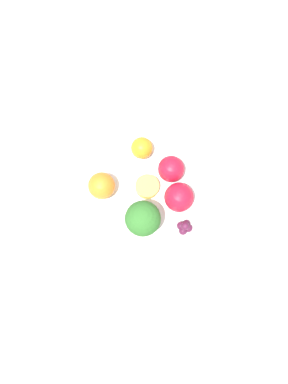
# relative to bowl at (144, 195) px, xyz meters

# --- Properties ---
(ground_plane) EXTENTS (6.00, 6.00, 0.00)m
(ground_plane) POSITION_rel_bowl_xyz_m (0.00, 0.00, -0.03)
(ground_plane) COLOR gray
(table_surface) EXTENTS (1.20, 1.20, 0.02)m
(table_surface) POSITION_rel_bowl_xyz_m (0.00, 0.00, -0.02)
(table_surface) COLOR #B2C6B2
(table_surface) RESTS_ON ground_plane
(bowl) EXTENTS (0.26, 0.26, 0.03)m
(bowl) POSITION_rel_bowl_xyz_m (0.00, 0.00, 0.00)
(bowl) COLOR white
(bowl) RESTS_ON table_surface
(broccoli) EXTENTS (0.06, 0.06, 0.08)m
(broccoli) POSITION_rel_bowl_xyz_m (0.05, 0.03, 0.06)
(broccoli) COLOR #99C17A
(broccoli) RESTS_ON bowl
(apple_red) EXTENTS (0.05, 0.05, 0.05)m
(apple_red) POSITION_rel_bowl_xyz_m (-0.06, 0.02, 0.04)
(apple_red) COLOR #B7142D
(apple_red) RESTS_ON bowl
(apple_green) EXTENTS (0.05, 0.05, 0.05)m
(apple_green) POSITION_rel_bowl_xyz_m (-0.02, 0.06, 0.04)
(apple_green) COLOR #B7142D
(apple_green) RESTS_ON bowl
(orange_front) EXTENTS (0.04, 0.04, 0.04)m
(orange_front) POSITION_rel_bowl_xyz_m (-0.07, -0.04, 0.03)
(orange_front) COLOR orange
(orange_front) RESTS_ON bowl
(orange_back) EXTENTS (0.05, 0.05, 0.05)m
(orange_back) POSITION_rel_bowl_xyz_m (0.03, -0.07, 0.04)
(orange_back) COLOR orange
(orange_back) RESTS_ON bowl
(grape_cluster) EXTENTS (0.03, 0.03, 0.03)m
(grape_cluster) POSITION_rel_bowl_xyz_m (0.02, 0.10, 0.02)
(grape_cluster) COLOR #511938
(grape_cluster) RESTS_ON bowl
(small_cup) EXTENTS (0.04, 0.04, 0.02)m
(small_cup) POSITION_rel_bowl_xyz_m (-0.01, 0.00, 0.02)
(small_cup) COLOR #F4CC4C
(small_cup) RESTS_ON bowl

